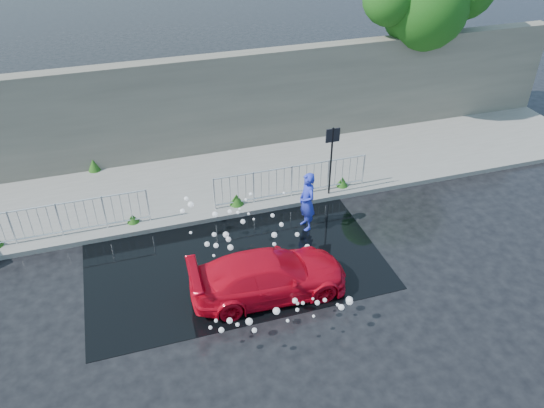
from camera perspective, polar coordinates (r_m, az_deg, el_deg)
The scene contains 13 objects.
ground at distance 14.01m, azimuth -5.15°, elevation -8.84°, with size 90.00×90.00×0.00m, color black.
pavement at distance 17.91m, azimuth -8.79°, elevation 1.91°, with size 30.00×4.00×0.15m, color slate.
curb at distance 16.26m, azimuth -7.56°, elevation -1.68°, with size 30.00×0.25×0.16m, color slate.
retaining_wall at distance 18.99m, azimuth -10.45°, elevation 9.96°, with size 30.00×0.60×3.50m, color #5B564C.
puddle at distance 14.81m, azimuth -4.14°, elevation -5.92°, with size 8.00×5.00×0.01m, color black.
sign_post at distance 16.48m, azimuth 6.44°, elevation 5.72°, with size 0.45×0.06×2.50m.
tree at distance 21.49m, azimuth 16.63°, elevation 20.16°, with size 5.16×3.18×6.38m.
railing_left at distance 16.21m, azimuth -21.96°, elevation -1.48°, with size 5.05×0.05×1.10m.
railing_right at distance 16.78m, azimuth 2.12°, elevation 2.59°, with size 5.05×0.05×1.10m.
weeds at distance 17.44m, azimuth -9.27°, elevation 1.86°, with size 12.17×3.93×0.43m.
water_spray at distance 13.90m, azimuth -1.37°, elevation -5.68°, with size 3.58×5.40×1.10m.
red_car at distance 13.41m, azimuth -0.31°, elevation -7.67°, with size 1.62×3.98×1.16m, color red.
person at distance 15.45m, azimuth 3.80°, elevation 0.25°, with size 0.67×0.44×1.84m, color #2835C8.
Camera 1 is at (-1.86, -10.09, 9.54)m, focal length 35.00 mm.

